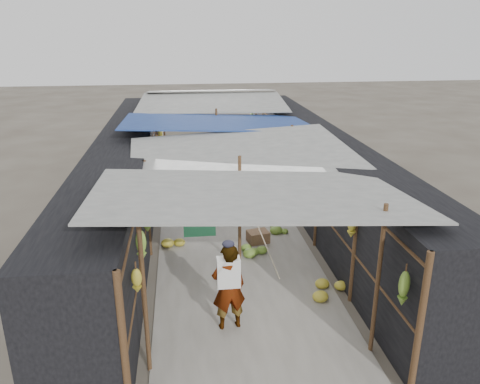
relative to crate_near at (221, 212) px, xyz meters
name	(u,v)px	position (x,y,z in m)	size (l,w,h in m)	color
ground	(263,360)	(0.13, -6.08, -0.17)	(80.00, 80.00, 0.00)	#6B6356
aisle_slab	(224,211)	(0.13, 0.42, -0.16)	(3.60, 16.00, 0.02)	#9E998E
stall_left	(127,178)	(-2.57, 0.42, 0.98)	(1.40, 15.00, 2.30)	black
stall_right	(317,170)	(2.83, 0.42, 0.98)	(1.40, 15.00, 2.30)	black
crate_near	(221,212)	(0.00, 0.00, 0.00)	(0.56, 0.45, 0.34)	#906949
crate_mid	(258,237)	(0.75, -1.75, -0.02)	(0.50, 0.40, 0.30)	#906949
crate_back	(197,169)	(-0.51, 4.53, -0.04)	(0.40, 0.33, 0.26)	#906949
black_basin	(240,168)	(1.10, 4.54, -0.08)	(0.56, 0.56, 0.17)	black
vendor_elderly	(229,287)	(-0.33, -5.14, 0.65)	(0.59, 0.39, 1.63)	white
shopper_blue	(184,169)	(-0.98, 2.38, 0.59)	(0.74, 0.58, 1.52)	#2036A4
vendor_seated	(247,164)	(1.31, 4.03, 0.22)	(0.50, 0.28, 0.77)	#554D49
market_canopy	(223,128)	(0.15, 0.75, 2.24)	(5.62, 15.20, 2.77)	brown
hanging_bananas	(229,158)	(0.27, 0.35, 1.48)	(3.95, 14.39, 0.75)	gold
floor_bananas	(255,229)	(0.77, -1.20, -0.03)	(3.69, 9.28, 0.30)	olive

